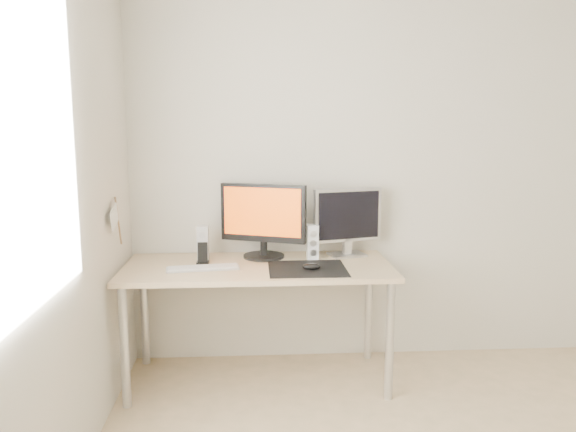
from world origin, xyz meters
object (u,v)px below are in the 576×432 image
speaker_right (313,242)px  phone_dock (203,258)px  desk (258,278)px  speaker_left (203,243)px  main_monitor (263,218)px  second_monitor (348,219)px  mouse (311,266)px  keyboard (203,268)px

speaker_right → phone_dock: speaker_right is taller
desk → speaker_left: 0.41m
phone_dock → main_monitor: bearing=21.6°
desk → speaker_right: (0.34, 0.14, 0.19)m
desk → second_monitor: second_monitor is taller
second_monitor → speaker_left: bearing=-176.4°
mouse → desk: (-0.31, 0.14, -0.10)m
phone_dock → mouse: bearing=-15.7°
mouse → speaker_left: bearing=156.0°
main_monitor → second_monitor: (0.54, 0.02, -0.01)m
speaker_right → keyboard: (-0.66, -0.21, -0.10)m
speaker_left → phone_dock: 0.13m
mouse → phone_dock: 0.66m
second_monitor → keyboard: (-0.89, -0.28, -0.23)m
mouse → second_monitor: size_ratio=0.23×
mouse → speaker_right: (0.04, 0.27, 0.09)m
main_monitor → phone_dock: bearing=-158.4°
mouse → second_monitor: second_monitor is taller
keyboard → second_monitor: bearing=17.6°
desk → phone_dock: (-0.33, 0.04, 0.12)m
mouse → desk: size_ratio=0.06×
mouse → second_monitor: (0.27, 0.34, 0.22)m
second_monitor → phone_dock: second_monitor is taller
speaker_right → phone_dock: (-0.67, -0.09, -0.07)m
speaker_left → main_monitor: bearing=5.8°
desk → keyboard: keyboard is taller
mouse → speaker_right: size_ratio=0.48×
mouse → speaker_left: (-0.64, 0.29, 0.09)m
main_monitor → keyboard: size_ratio=1.23×
speaker_left → keyboard: (0.02, -0.23, -0.10)m
mouse → second_monitor: bearing=52.3°
mouse → speaker_right: speaker_right is taller
second_monitor → speaker_right: 0.27m
desk → second_monitor: (0.57, 0.20, 0.32)m
speaker_left → phone_dock: (0.01, -0.11, -0.07)m
speaker_right → keyboard: speaker_right is taller
main_monitor → phone_dock: main_monitor is taller
mouse → desk: 0.35m
desk → main_monitor: size_ratio=3.02×
mouse → speaker_right: bearing=82.6°
main_monitor → speaker_right: bearing=-9.4°
speaker_right → phone_dock: size_ratio=1.61×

